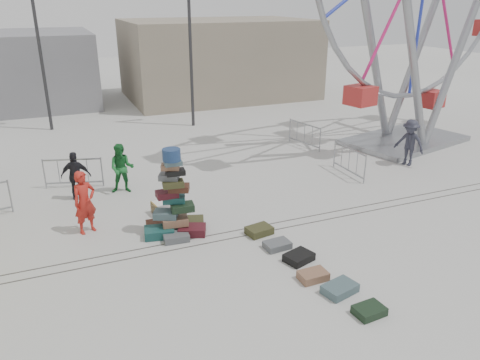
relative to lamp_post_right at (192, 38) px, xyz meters
name	(u,v)px	position (x,y,z in m)	size (l,w,h in m)	color
ground	(229,250)	(-3.09, -13.00, -4.48)	(90.00, 90.00, 0.00)	#9E9E99
track_line_near	(222,240)	(-3.09, -12.40, -4.48)	(40.00, 0.04, 0.01)	#47443F
track_line_far	(217,234)	(-3.09, -12.00, -4.48)	(40.00, 0.04, 0.01)	#47443F
building_right	(218,59)	(3.91, 7.00, -1.98)	(12.00, 8.00, 5.00)	gray
building_left	(8,70)	(-9.09, 9.00, -2.28)	(10.00, 8.00, 4.40)	gray
lamp_post_right	(192,38)	(0.00, 0.00, 0.00)	(1.41, 0.25, 8.00)	#2D2D30
lamp_post_left	(40,39)	(-7.00, 2.00, 0.00)	(1.41, 0.25, 8.00)	#2D2D30
suitcase_tower	(174,210)	(-4.16, -11.40, -3.77)	(1.93, 1.61, 2.56)	#194B49
steamer_trunk	(166,207)	(-4.09, -10.00, -4.29)	(0.83, 0.48, 0.39)	silver
row_case_0	(259,230)	(-1.95, -12.44, -4.37)	(0.72, 0.53, 0.22)	#3C3C1E
row_case_1	(277,245)	(-1.83, -13.37, -4.39)	(0.70, 0.49, 0.19)	#585C60
row_case_2	(299,257)	(-1.61, -14.18, -4.38)	(0.72, 0.54, 0.21)	black
row_case_3	(313,276)	(-1.71, -15.07, -4.38)	(0.69, 0.46, 0.21)	#8B6046
row_case_4	(340,289)	(-1.42, -15.78, -4.38)	(0.80, 0.53, 0.21)	#465F65
row_case_5	(369,311)	(-1.28, -16.70, -4.39)	(0.66, 0.48, 0.19)	black
barricade_dummy_c	(73,173)	(-6.60, -6.67, -3.93)	(2.00, 0.10, 1.10)	gray
barricade_wheel_front	(349,161)	(3.24, -9.35, -3.93)	(2.00, 0.10, 1.10)	gray
barricade_wheel_back	(304,135)	(3.48, -5.52, -3.93)	(2.00, 0.10, 1.10)	gray
pedestrian_red	(85,202)	(-6.50, -10.40, -3.55)	(0.68, 0.45, 1.87)	#AE2118
pedestrian_green	(122,168)	(-5.04, -7.79, -3.61)	(0.85, 0.66, 1.75)	#1A682B
pedestrian_black	(76,176)	(-6.56, -7.82, -3.65)	(0.98, 0.41, 1.66)	black
pedestrian_grey	(409,143)	(6.11, -9.32, -3.54)	(1.21, 0.70, 1.88)	#282936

